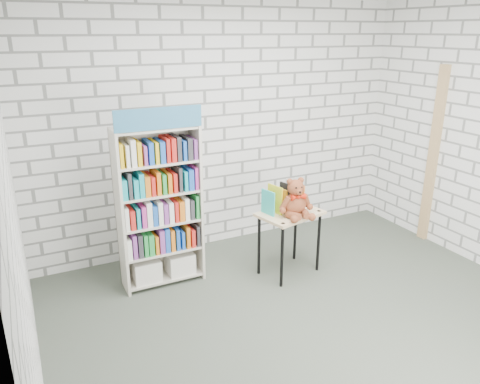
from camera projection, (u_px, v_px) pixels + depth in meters
name	position (u px, v px, depth m)	size (l,w,h in m)	color
ground	(320.00, 325.00, 4.12)	(4.50, 4.50, 0.00)	#434B3F
room_shell	(333.00, 124.00, 3.54)	(4.52, 4.02, 2.81)	silver
bookshelf	(159.00, 206.00, 4.58)	(0.81, 0.31, 1.81)	beige
display_table	(290.00, 221.00, 4.84)	(0.72, 0.57, 0.69)	#DEB585
table_books	(284.00, 198.00, 4.84)	(0.48, 0.29, 0.26)	#28ADA7
teddy_bear	(296.00, 201.00, 4.66)	(0.36, 0.34, 0.39)	brown
door_trim	(433.00, 156.00, 5.51)	(0.05, 0.12, 2.10)	tan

